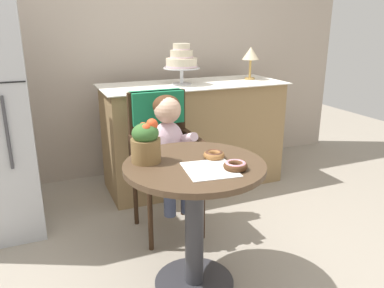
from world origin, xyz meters
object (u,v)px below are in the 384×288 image
at_px(tiered_cake_stand, 182,60).
at_px(table_lamp, 251,55).
at_px(flower_vase, 146,142).
at_px(donut_front, 235,165).
at_px(seated_child, 170,140).
at_px(donut_mid, 214,154).
at_px(wicker_chair, 162,139).
at_px(cafe_table, 194,201).

height_order(tiered_cake_stand, table_lamp, tiered_cake_stand).
distance_m(flower_vase, table_lamp, 1.82).
relative_size(donut_front, table_lamp, 0.41).
relative_size(donut_front, tiered_cake_stand, 0.36).
height_order(seated_child, donut_front, seated_child).
xyz_separation_m(donut_mid, table_lamp, (0.99, 1.30, 0.38)).
height_order(donut_front, flower_vase, flower_vase).
distance_m(wicker_chair, tiered_cake_stand, 0.85).
distance_m(cafe_table, flower_vase, 0.40).
distance_m(flower_vase, tiered_cake_stand, 1.38).
height_order(cafe_table, seated_child, seated_child).
height_order(wicker_chair, tiered_cake_stand, tiered_cake_stand).
distance_m(donut_mid, flower_vase, 0.36).
bearing_deg(donut_front, flower_vase, 143.13).
bearing_deg(wicker_chair, table_lamp, 29.51).
xyz_separation_m(donut_front, donut_mid, (-0.03, 0.18, -0.00)).
xyz_separation_m(wicker_chair, table_lamp, (1.05, 0.63, 0.48)).
relative_size(seated_child, donut_front, 6.17).
xyz_separation_m(seated_child, donut_mid, (0.06, -0.51, 0.06)).
bearing_deg(tiered_cake_stand, wicker_chair, -122.41).
relative_size(tiered_cake_stand, table_lamp, 1.16).
bearing_deg(table_lamp, donut_front, -123.05).
relative_size(donut_front, donut_mid, 1.07).
height_order(wicker_chair, seated_child, seated_child).
relative_size(cafe_table, seated_child, 0.99).
bearing_deg(table_lamp, cafe_table, -129.95).
xyz_separation_m(wicker_chair, flower_vase, (-0.28, -0.58, 0.19)).
bearing_deg(cafe_table, seated_child, 83.67).
distance_m(wicker_chair, seated_child, 0.16).
xyz_separation_m(donut_mid, flower_vase, (-0.34, 0.09, 0.09)).
relative_size(seated_child, tiered_cake_stand, 2.20).
bearing_deg(seated_child, donut_mid, -83.15).
xyz_separation_m(seated_child, tiered_cake_stand, (0.38, 0.76, 0.42)).
distance_m(seated_child, flower_vase, 0.53).
distance_m(seated_child, donut_front, 0.70).
height_order(wicker_chair, flower_vase, wicker_chair).
bearing_deg(wicker_chair, flower_vase, -116.99).
distance_m(donut_front, table_lamp, 1.81).
xyz_separation_m(donut_front, tiered_cake_stand, (0.30, 1.46, 0.35)).
height_order(cafe_table, wicker_chair, wicker_chair).
relative_size(donut_mid, flower_vase, 0.50).
bearing_deg(flower_vase, table_lamp, 42.37).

